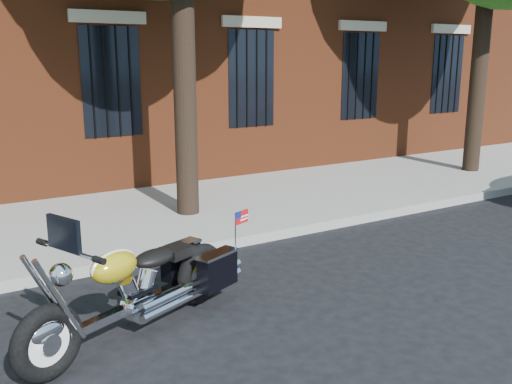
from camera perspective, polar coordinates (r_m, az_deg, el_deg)
ground at (r=6.87m, az=-0.39°, el=-9.38°), size 120.00×120.00×0.00m
curb at (r=7.99m, az=-5.49°, el=-5.56°), size 40.00×0.16×0.15m
sidewalk at (r=9.64m, az=-10.37°, el=-2.38°), size 40.00×3.60×0.15m
motorcycle at (r=5.74m, az=-11.03°, el=-9.36°), size 2.65×1.40×1.37m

